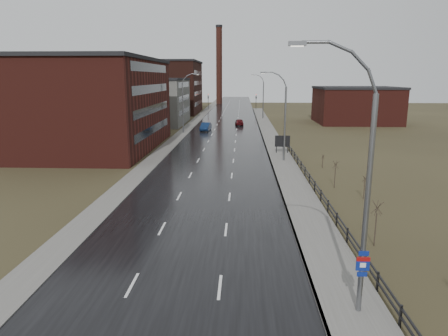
# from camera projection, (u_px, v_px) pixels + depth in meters

# --- Properties ---
(ground) EXTENTS (320.00, 320.00, 0.00)m
(ground) POSITION_uv_depth(u_px,v_px,m) (160.00, 335.00, 16.85)
(ground) COLOR #2D2819
(ground) RESTS_ON ground
(road) EXTENTS (14.00, 300.00, 0.06)m
(road) POSITION_uv_depth(u_px,v_px,m) (224.00, 135.00, 75.28)
(road) COLOR black
(road) RESTS_ON ground
(sidewalk_right) EXTENTS (3.20, 180.00, 0.18)m
(sidewalk_right) POSITION_uv_depth(u_px,v_px,m) (283.00, 163.00, 50.54)
(sidewalk_right) COLOR #595651
(sidewalk_right) RESTS_ON ground
(curb_right) EXTENTS (0.16, 180.00, 0.18)m
(curb_right) POSITION_uv_depth(u_px,v_px,m) (271.00, 162.00, 50.61)
(curb_right) COLOR slate
(curb_right) RESTS_ON ground
(sidewalk_left) EXTENTS (2.40, 260.00, 0.12)m
(sidewalk_left) POSITION_uv_depth(u_px,v_px,m) (181.00, 134.00, 75.63)
(sidewalk_left) COLOR #595651
(sidewalk_left) RESTS_ON ground
(warehouse_near) EXTENTS (22.44, 28.56, 13.50)m
(warehouse_near) POSITION_uv_depth(u_px,v_px,m) (81.00, 104.00, 60.09)
(warehouse_near) COLOR #471914
(warehouse_near) RESTS_ON ground
(warehouse_mid) EXTENTS (16.32, 20.40, 10.50)m
(warehouse_mid) POSITION_uv_depth(u_px,v_px,m) (150.00, 101.00, 92.44)
(warehouse_mid) COLOR slate
(warehouse_mid) RESTS_ON ground
(warehouse_far) EXTENTS (26.52, 24.48, 15.50)m
(warehouse_far) POSITION_uv_depth(u_px,v_px,m) (156.00, 87.00, 121.32)
(warehouse_far) COLOR #331611
(warehouse_far) RESTS_ON ground
(building_right) EXTENTS (18.36, 16.32, 8.50)m
(building_right) POSITION_uv_depth(u_px,v_px,m) (356.00, 105.00, 94.44)
(building_right) COLOR #471914
(building_right) RESTS_ON ground
(smokestack) EXTENTS (2.70, 2.70, 30.70)m
(smokestack) POSITION_uv_depth(u_px,v_px,m) (219.00, 65.00, 159.77)
(smokestack) COLOR #331611
(smokestack) RESTS_ON ground
(streetlight_main) EXTENTS (3.91, 0.29, 12.11)m
(streetlight_main) POSITION_uv_depth(u_px,v_px,m) (361.00, 187.00, 17.07)
(streetlight_main) COLOR slate
(streetlight_main) RESTS_ON ground
(streetlight_right_mid) EXTENTS (3.36, 0.28, 11.35)m
(streetlight_right_mid) POSITION_uv_depth(u_px,v_px,m) (283.00, 116.00, 50.24)
(streetlight_right_mid) COLOR slate
(streetlight_right_mid) RESTS_ON ground
(streetlight_left) EXTENTS (3.36, 0.28, 11.35)m
(streetlight_left) POSITION_uv_depth(u_px,v_px,m) (184.00, 103.00, 76.28)
(streetlight_left) COLOR slate
(streetlight_left) RESTS_ON ground
(streetlight_right_far) EXTENTS (3.36, 0.28, 11.35)m
(streetlight_right_far) POSITION_uv_depth(u_px,v_px,m) (262.00, 96.00, 102.84)
(streetlight_right_far) COLOR slate
(streetlight_right_far) RESTS_ON ground
(guardrail) EXTENTS (0.10, 53.05, 1.10)m
(guardrail) POSITION_uv_depth(u_px,v_px,m) (322.00, 196.00, 34.07)
(guardrail) COLOR black
(guardrail) RESTS_ON ground
(shrub_c) EXTENTS (0.71, 0.75, 3.02)m
(shrub_c) POSITION_uv_depth(u_px,v_px,m) (376.00, 222.00, 25.46)
(shrub_c) COLOR #382D23
(shrub_c) RESTS_ON ground
(shrub_d) EXTENTS (0.52, 0.55, 2.21)m
(shrub_d) POSITION_uv_depth(u_px,v_px,m) (364.00, 187.00, 35.40)
(shrub_d) COLOR #382D23
(shrub_d) RESTS_ON ground
(shrub_e) EXTENTS (0.64, 0.67, 2.71)m
(shrub_e) POSITION_uv_depth(u_px,v_px,m) (335.00, 174.00, 39.07)
(shrub_e) COLOR #382D23
(shrub_e) RESTS_ON ground
(shrub_f) EXTENTS (0.39, 0.41, 1.62)m
(shrub_f) POSITION_uv_depth(u_px,v_px,m) (323.00, 161.00, 47.80)
(shrub_f) COLOR #382D23
(shrub_f) RESTS_ON ground
(billboard) EXTENTS (2.10, 0.17, 2.65)m
(billboard) POSITION_uv_depth(u_px,v_px,m) (282.00, 142.00, 56.28)
(billboard) COLOR black
(billboard) RESTS_ON ground
(traffic_light_left) EXTENTS (0.58, 2.73, 5.30)m
(traffic_light_left) POSITION_uv_depth(u_px,v_px,m) (208.00, 96.00, 133.06)
(traffic_light_left) COLOR black
(traffic_light_left) RESTS_ON ground
(traffic_light_right) EXTENTS (0.58, 2.73, 5.30)m
(traffic_light_right) POSITION_uv_depth(u_px,v_px,m) (256.00, 96.00, 132.36)
(traffic_light_right) COLOR black
(traffic_light_right) RESTS_ON ground
(car_near) EXTENTS (2.09, 5.02, 1.61)m
(car_near) POSITION_uv_depth(u_px,v_px,m) (206.00, 127.00, 80.96)
(car_near) COLOR #0D2044
(car_near) RESTS_ON ground
(car_far) EXTENTS (2.09, 4.49, 1.49)m
(car_far) POSITION_uv_depth(u_px,v_px,m) (239.00, 122.00, 89.98)
(car_far) COLOR #4B0C10
(car_far) RESTS_ON ground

